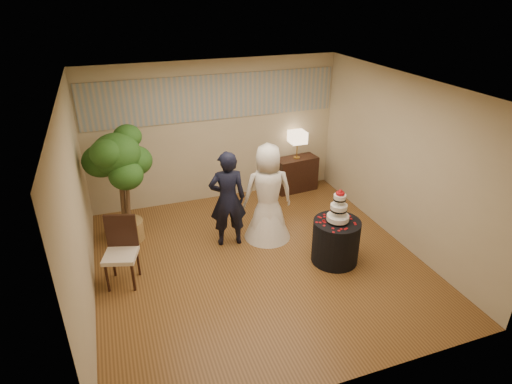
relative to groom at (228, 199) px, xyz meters
name	(u,v)px	position (x,y,z in m)	size (l,w,h in m)	color
floor	(258,262)	(0.29, -0.71, -0.84)	(5.00, 5.00, 0.00)	brown
ceiling	(259,87)	(0.29, -0.71, 1.96)	(5.00, 5.00, 0.00)	white
wall_back	(215,133)	(0.29, 1.79, 0.56)	(5.00, 0.06, 2.80)	#C1B28F
wall_front	(346,284)	(0.29, -3.21, 0.56)	(5.00, 0.06, 2.80)	#C1B28F
wall_left	(77,210)	(-2.21, -0.71, 0.56)	(0.06, 5.00, 2.80)	#C1B28F
wall_right	(401,161)	(2.79, -0.71, 0.56)	(0.06, 5.00, 2.80)	#C1B28F
mural_border	(214,97)	(0.29, 1.77, 1.26)	(4.90, 0.02, 0.85)	#999C92
groom	(228,199)	(0.00, 0.00, 0.00)	(0.61, 0.40, 1.68)	black
bride	(268,193)	(0.70, -0.03, 0.02)	(0.84, 0.81, 1.72)	white
cake_table	(336,241)	(1.45, -1.08, -0.48)	(0.74, 0.74, 0.72)	black
wedding_cake	(339,206)	(1.45, -1.08, 0.15)	(0.35, 0.35, 0.55)	white
console	(296,174)	(1.95, 1.54, -0.47)	(0.89, 0.39, 0.74)	black
table_lamp	(297,145)	(1.95, 1.54, 0.19)	(0.32, 0.32, 0.58)	beige
ficus_tree	(121,187)	(-1.62, 0.69, 0.18)	(0.97, 0.97, 2.03)	#25531A
side_chair	(120,253)	(-1.78, -0.54, -0.32)	(0.48, 0.50, 1.05)	black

